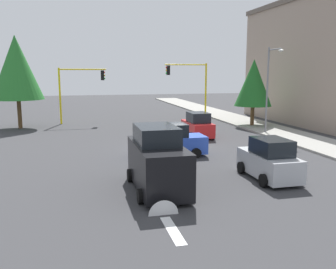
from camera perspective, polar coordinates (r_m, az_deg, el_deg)
The scene contains 13 objects.
ground_plane at distance 24.21m, azimuth 0.27°, elevation -2.26°, with size 120.00×120.00×0.00m, color #353538.
sidewalk_kerb at distance 32.74m, azimuth 16.16°, elevation 0.64°, with size 80.00×4.00×0.15m, color gray.
lane_arrow_near at distance 12.81m, azimuth -0.17°, elevation -13.36°, with size 2.40×1.10×1.10m.
apartment_block at distance 40.63m, azimuth 23.25°, elevation 10.38°, with size 17.13×9.30×12.06m.
traffic_signal_far_left at distance 38.73m, azimuth 3.49°, elevation 8.49°, with size 0.36×4.59×5.97m.
traffic_signal_far_right at distance 36.98m, azimuth -13.79°, elevation 7.66°, with size 0.36×4.59×5.46m.
street_lamp_curbside at distance 30.52m, azimuth 15.71°, elevation 8.09°, with size 2.15×0.28×7.00m.
tree_opposite_side at distance 35.35m, azimuth -22.68°, elevation 9.65°, with size 4.52×4.52×8.27m.
tree_roadside_mid at distance 34.77m, azimuth 13.27°, elevation 7.89°, with size 3.43×3.43×6.23m.
delivery_van_black at distance 15.62m, azimuth -1.68°, elevation -4.16°, with size 4.80×2.22×2.77m.
car_silver at distance 17.95m, azimuth 15.60°, elevation -3.96°, with size 3.69×1.94×1.98m.
car_blue at distance 22.03m, azimuth 0.46°, elevation -1.08°, with size 2.10×4.09×1.98m.
car_red at distance 28.46m, azimuth 4.65°, elevation 1.34°, with size 3.66×1.95×1.98m.
Camera 1 is at (22.97, -5.79, 5.03)m, focal length 38.87 mm.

